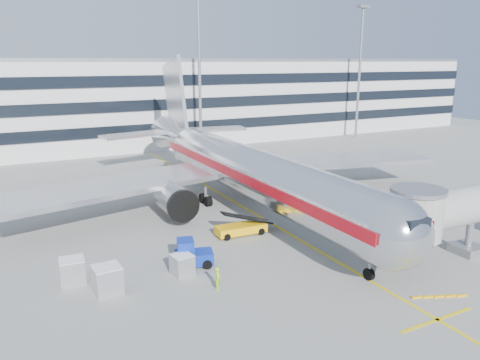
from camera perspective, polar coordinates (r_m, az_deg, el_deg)
name	(u,v)px	position (r m, az deg, el deg)	size (l,w,h in m)	color
ground	(304,242)	(41.07, 7.81, -7.55)	(180.00, 180.00, 0.00)	gray
lead_in_line	(249,210)	(49.06, 1.10, -3.73)	(0.25, 70.00, 0.01)	yellow
stop_bar	(437,320)	(31.87, 22.93, -15.42)	(6.00, 0.25, 0.01)	yellow
main_jet	(241,168)	(49.39, 0.17, 1.49)	(50.95, 48.70, 16.06)	silver
terminal	(128,101)	(91.97, -13.44, 9.34)	(150.00, 24.25, 15.60)	silver
light_mast_centre	(199,63)	(79.00, -4.99, 14.05)	(2.40, 1.20, 25.45)	gray
light_mast_east	(360,62)	(97.24, 14.42, 13.71)	(2.40, 1.20, 25.45)	gray
belt_loader	(241,228)	(42.19, 0.10, -5.85)	(4.88, 1.95, 2.32)	#F8B30A
baggage_tug	(191,254)	(36.15, -5.95, -9.01)	(3.21, 2.48, 2.15)	#0D2999
cargo_container_left	(72,271)	(35.46, -19.74, -10.38)	(1.80, 1.80, 1.78)	#ADAFB4
cargo_container_right	(107,279)	(33.34, -15.86, -11.59)	(1.86, 1.86, 1.89)	#ADAFB4
cargo_container_front	(182,264)	(34.99, -7.07, -10.18)	(1.63, 1.63, 1.52)	#ADAFB4
ramp_worker	(218,279)	(32.60, -2.72, -11.91)	(0.59, 0.39, 1.62)	#A4E017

